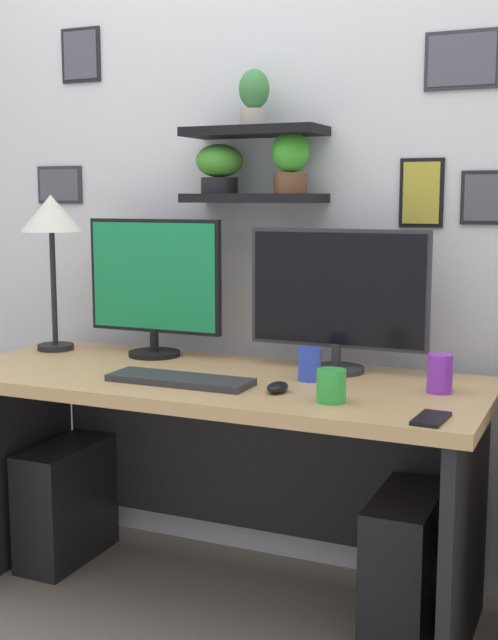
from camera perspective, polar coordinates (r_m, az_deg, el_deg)
ground_plane at (r=2.84m, az=-2.38°, el=-18.81°), size 8.00×8.00×0.00m
back_wall_assembly at (r=2.92m, az=1.28°, el=9.51°), size 4.40×0.24×2.70m
desk at (r=2.68m, az=-1.93°, el=-7.96°), size 1.68×0.68×0.75m
monitor_left at (r=2.89m, az=-6.51°, el=2.50°), size 0.50×0.18×0.47m
monitor_right at (r=2.62m, az=6.11°, el=1.67°), size 0.58×0.18×0.45m
keyboard at (r=2.49m, az=-4.75°, el=-4.10°), size 0.44×0.14×0.02m
computer_mouse at (r=2.36m, az=1.97°, el=-4.63°), size 0.06×0.09×0.03m
desk_lamp at (r=3.05m, az=-13.40°, el=6.55°), size 0.22×0.22×0.56m
cell_phone at (r=2.12m, az=12.38°, el=-6.62°), size 0.08×0.14×0.01m
coffee_mug at (r=2.25m, az=5.66°, el=-4.51°), size 0.08×0.08×0.09m
pen_cup at (r=2.51m, az=4.17°, el=-3.04°), size 0.07×0.07×0.10m
water_cup at (r=2.41m, az=12.95°, el=-3.60°), size 0.07×0.07×0.11m
computer_tower_left at (r=3.13m, az=-12.41°, el=-12.08°), size 0.18×0.40×0.42m
computer_tower_right at (r=2.60m, az=10.64°, el=-16.27°), size 0.18×0.40×0.43m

